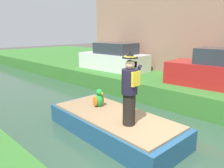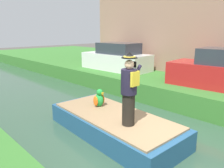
% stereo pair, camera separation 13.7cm
% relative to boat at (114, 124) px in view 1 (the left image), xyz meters
% --- Properties ---
extents(ground_plane, '(80.00, 80.00, 0.00)m').
position_rel_boat_xyz_m(ground_plane, '(0.00, -1.35, -0.40)').
color(ground_plane, '#4C4742').
extents(canal_water, '(5.53, 48.00, 0.10)m').
position_rel_boat_xyz_m(canal_water, '(0.00, -1.35, -0.35)').
color(canal_water, '#33513D').
rests_on(canal_water, ground).
extents(boat, '(2.06, 4.31, 0.61)m').
position_rel_boat_xyz_m(boat, '(0.00, 0.00, 0.00)').
color(boat, '#23517A').
rests_on(boat, canal_water).
extents(person_pirate, '(0.61, 0.42, 1.85)m').
position_rel_boat_xyz_m(person_pirate, '(-0.23, -0.77, 1.23)').
color(person_pirate, black).
rests_on(person_pirate, boat).
extents(parrot_plush, '(0.36, 0.35, 0.57)m').
position_rel_boat_xyz_m(parrot_plush, '(0.16, 0.80, 0.55)').
color(parrot_plush, green).
rests_on(parrot_plush, boat).
extents(parked_car_red, '(2.00, 4.12, 1.50)m').
position_rel_boat_xyz_m(parked_car_red, '(4.58, -1.43, 1.14)').
color(parked_car_red, red).
rests_on(parked_car_red, grass_bank_far).
extents(parked_car_white, '(1.84, 4.06, 1.50)m').
position_rel_boat_xyz_m(parked_car_white, '(4.58, 4.34, 1.14)').
color(parked_car_white, white).
rests_on(parked_car_white, grass_bank_far).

